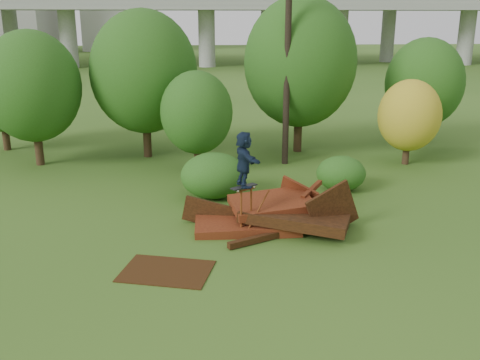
{
  "coord_description": "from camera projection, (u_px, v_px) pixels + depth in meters",
  "views": [
    {
      "loc": [
        -2.21,
        -13.56,
        6.36
      ],
      "look_at": [
        -0.8,
        2.0,
        1.6
      ],
      "focal_mm": 40.0,
      "sensor_mm": 36.0,
      "label": 1
    }
  ],
  "objects": [
    {
      "name": "tree_1",
      "position": [
        144.0,
        72.0,
        24.39
      ],
      "size": [
        4.88,
        4.88,
        6.79
      ],
      "color": "black",
      "rests_on": "ground"
    },
    {
      "name": "flat_plate",
      "position": [
        166.0,
        271.0,
        13.95
      ],
      "size": [
        2.64,
        2.19,
        0.03
      ],
      "primitive_type": "cube",
      "rotation": [
        0.0,
        0.0,
        -0.27
      ],
      "color": "#341D0B",
      "rests_on": "ground"
    },
    {
      "name": "skateboard",
      "position": [
        244.0,
        187.0,
        15.83
      ],
      "size": [
        0.86,
        0.7,
        0.09
      ],
      "rotation": [
        0.0,
        0.0,
        0.61
      ],
      "color": "black",
      "rests_on": "grind_rail"
    },
    {
      "name": "tree_4",
      "position": [
        409.0,
        116.0,
        23.59
      ],
      "size": [
        2.76,
        2.76,
        3.81
      ],
      "color": "black",
      "rests_on": "ground"
    },
    {
      "name": "shrub_right",
      "position": [
        341.0,
        173.0,
        20.37
      ],
      "size": [
        1.88,
        1.72,
        1.33
      ],
      "primitive_type": "ellipsoid",
      "color": "#214211",
      "rests_on": "ground"
    },
    {
      "name": "tree_3",
      "position": [
        300.0,
        62.0,
        25.3
      ],
      "size": [
        5.34,
        5.34,
        7.41
      ],
      "color": "black",
      "rests_on": "ground"
    },
    {
      "name": "scrap_pile",
      "position": [
        273.0,
        215.0,
        16.82
      ],
      "size": [
        5.61,
        3.52,
        1.89
      ],
      "color": "#49190D",
      "rests_on": "ground"
    },
    {
      "name": "ground",
      "position": [
        275.0,
        254.0,
        14.96
      ],
      "size": [
        240.0,
        240.0,
        0.0
      ],
      "primitive_type": "plane",
      "color": "#2D5116",
      "rests_on": "ground"
    },
    {
      "name": "utility_pole",
      "position": [
        288.0,
        41.0,
        22.75
      ],
      "size": [
        1.4,
        0.28,
        10.68
      ],
      "color": "black",
      "rests_on": "ground"
    },
    {
      "name": "shrub_left",
      "position": [
        214.0,
        176.0,
        19.5
      ],
      "size": [
        2.41,
        2.23,
        1.67
      ],
      "primitive_type": "ellipsoid",
      "color": "#214211",
      "rests_on": "ground"
    },
    {
      "name": "tree_5",
      "position": [
        424.0,
        83.0,
        26.79
      ],
      "size": [
        3.88,
        3.88,
        5.46
      ],
      "color": "black",
      "rests_on": "ground"
    },
    {
      "name": "tree_2",
      "position": [
        197.0,
        113.0,
        22.41
      ],
      "size": [
        3.05,
        3.05,
        4.3
      ],
      "color": "black",
      "rests_on": "ground"
    },
    {
      "name": "tree_0",
      "position": [
        32.0,
        87.0,
        23.11
      ],
      "size": [
        4.2,
        4.2,
        5.92
      ],
      "color": "black",
      "rests_on": "ground"
    },
    {
      "name": "grind_rail",
      "position": [
        246.0,
        207.0,
        16.08
      ],
      "size": [
        0.61,
        0.45,
        1.48
      ],
      "color": "brown",
      "rests_on": "ground"
    },
    {
      "name": "skater",
      "position": [
        244.0,
        159.0,
        15.58
      ],
      "size": [
        0.83,
        1.6,
        1.65
      ],
      "primitive_type": "imported",
      "rotation": [
        0.0,
        0.0,
        1.81
      ],
      "color": "#152339",
      "rests_on": "skateboard"
    }
  ]
}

